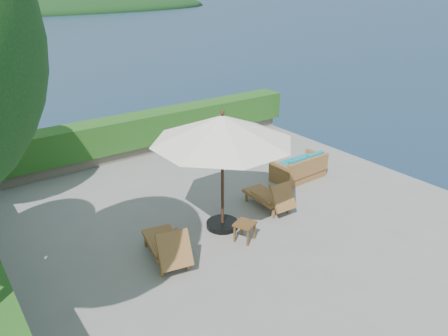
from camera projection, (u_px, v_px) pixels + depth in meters
ground at (233, 222)px, 10.77m from camera, size 12.00×12.00×0.00m
foundation at (233, 274)px, 11.39m from camera, size 12.00×12.00×3.00m
ocean at (232, 317)px, 11.96m from camera, size 600.00×600.00×0.00m
offshore_island at (18, 11)px, 129.65m from camera, size 126.00×57.60×12.60m
planter_wall_far at (135, 149)px, 14.87m from camera, size 12.00×0.60×0.36m
hedge_far at (133, 131)px, 14.60m from camera, size 12.40×0.90×1.00m
patio_umbrella at (222, 130)px, 9.59m from camera, size 4.20×4.20×2.91m
lounge_left at (167, 245)px, 9.13m from camera, size 0.97×1.72×0.93m
lounge_right at (271, 196)px, 11.26m from camera, size 0.71×1.51×0.86m
side_table at (245, 226)px, 9.87m from camera, size 0.56×0.56×0.46m
wicker_loveseat at (300, 169)px, 12.99m from camera, size 1.68×0.89×0.81m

